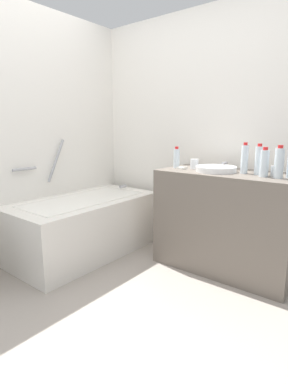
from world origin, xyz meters
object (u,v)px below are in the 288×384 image
object	(u,v)px
sink_basin	(216,169)
drinking_glass_0	(275,171)
water_bottle_1	(259,160)
water_bottle_4	(177,158)
drinking_glass_1	(194,164)
water_bottle_3	(264,163)
sink_faucet	(226,166)
soap_dish	(182,168)
water_bottle_0	(279,163)
water_bottle_5	(245,159)
bathtub	(85,224)

from	to	relation	value
sink_basin	drinking_glass_0	size ratio (longest dim) A/B	4.17
sink_basin	water_bottle_1	xyz separation A→B (m)	(0.05, -0.33, 0.09)
water_bottle_4	drinking_glass_1	bearing A→B (deg)	-72.76
water_bottle_1	water_bottle_3	xyz separation A→B (m)	(-0.08, -0.07, -0.01)
sink_faucet	water_bottle_1	world-z (taller)	water_bottle_1
water_bottle_1	soap_dish	size ratio (longest dim) A/B	2.73
sink_faucet	water_bottle_0	size ratio (longest dim) A/B	0.62
sink_basin	water_bottle_5	distance (m)	0.25
water_bottle_4	water_bottle_3	bearing A→B (deg)	-91.76
water_bottle_0	water_bottle_5	bearing A→B (deg)	75.17
water_bottle_4	drinking_glass_0	distance (m)	0.86
water_bottle_4	water_bottle_1	bearing A→B (deg)	-85.71
water_bottle_1	water_bottle_4	bearing A→B (deg)	94.29
water_bottle_4	water_bottle_5	bearing A→B (deg)	-85.53
water_bottle_5	water_bottle_3	bearing A→B (deg)	-112.01
water_bottle_0	sink_faucet	bearing A→B (deg)	65.53
sink_faucet	soap_dish	world-z (taller)	sink_faucet
water_bottle_3	soap_dish	world-z (taller)	water_bottle_3
drinking_glass_0	water_bottle_1	bearing A→B (deg)	86.93
sink_basin	bathtub	bearing A→B (deg)	113.29
water_bottle_4	water_bottle_5	distance (m)	0.62
sink_basin	drinking_glass_1	distance (m)	0.24
sink_faucet	drinking_glass_1	size ratio (longest dim) A/B	1.72
water_bottle_3	soap_dish	distance (m)	0.72
sink_basin	drinking_glass_1	world-z (taller)	drinking_glass_1
water_bottle_1	water_bottle_0	bearing A→B (deg)	-115.21
drinking_glass_0	soap_dish	distance (m)	0.78
water_bottle_5	drinking_glass_0	xyz separation A→B (m)	(-0.00, -0.24, -0.08)
water_bottle_3	soap_dish	xyz separation A→B (m)	(-0.01, 0.71, -0.10)
water_bottle_1	drinking_glass_0	world-z (taller)	water_bottle_1
water_bottle_3	soap_dish	bearing A→B (deg)	91.15
water_bottle_3	drinking_glass_0	bearing A→B (deg)	-41.01
bathtub	water_bottle_5	xyz separation A→B (m)	(0.54, -1.36, 0.69)
sink_faucet	water_bottle_4	bearing A→B (deg)	117.37
sink_faucet	water_bottle_5	size ratio (longest dim) A/B	0.61
bathtub	water_bottle_1	bearing A→B (deg)	-69.79
bathtub	water_bottle_3	size ratio (longest dim) A/B	6.46
soap_dish	bathtub	bearing A→B (deg)	118.43
sink_faucet	water_bottle_4	world-z (taller)	water_bottle_4
water_bottle_1	sink_faucet	bearing A→B (deg)	65.92
water_bottle_5	soap_dish	distance (m)	0.55
sink_faucet	water_bottle_3	world-z (taller)	water_bottle_3
sink_basin	water_bottle_0	size ratio (longest dim) A/B	1.40
water_bottle_0	soap_dish	bearing A→B (deg)	90.81
water_bottle_5	soap_dish	bearing A→B (deg)	99.29
bathtub	drinking_glass_0	world-z (taller)	bathtub
drinking_glass_0	drinking_glass_1	bearing A→B (deg)	89.84
drinking_glass_0	water_bottle_3	bearing A→B (deg)	138.99
drinking_glass_1	drinking_glass_0	bearing A→B (deg)	-90.16
sink_basin	sink_faucet	distance (m)	0.20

